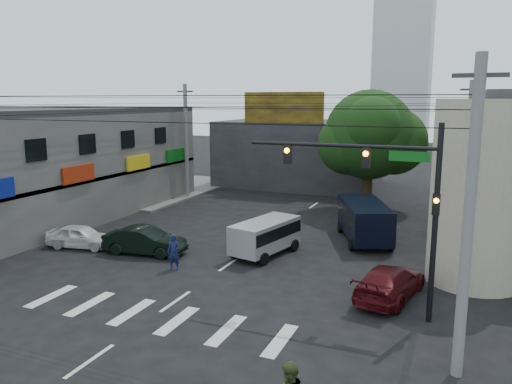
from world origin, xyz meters
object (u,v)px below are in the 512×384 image
Objects in this scene: maroon_sedan at (390,282)px; silver_minivan at (265,238)px; street_tree at (369,135)px; white_compact at (81,236)px; traffic_officer at (174,252)px; utility_pole_near_right at (468,223)px; utility_pole_far_left at (186,142)px; traffic_gantry at (388,188)px; navy_van at (364,222)px; dark_sedan at (145,241)px; utility_pole_far_right at (467,152)px.

maroon_sedan is 1.08× the size of silver_minivan.
street_tree is 20.67m from white_compact.
street_tree is 18.40m from traffic_officer.
traffic_officer is at bearing 159.28° from utility_pole_near_right.
utility_pole_far_left is at bearing -3.96° from white_compact.
utility_pole_near_right reaches higher than traffic_officer.
traffic_gantry is 4.50m from maroon_sedan.
silver_minivan is at bearing -85.97° from white_compact.
utility_pole_far_left is at bearing 135.69° from utility_pole_near_right.
silver_minivan is (11.59, -11.93, -3.69)m from utility_pole_far_left.
utility_pole_near_right is at bearing -52.58° from traffic_gantry.
maroon_sedan is (3.86, -16.30, -4.81)m from street_tree.
street_tree is 1.93× the size of silver_minivan.
street_tree is 0.95× the size of utility_pole_far_left.
utility_pole_far_left reaches higher than navy_van.
navy_van is 11.21m from traffic_officer.
utility_pole_near_right is 7.04m from maroon_sedan.
traffic_officer reaches higher than maroon_sedan.
traffic_gantry is 25.00m from utility_pole_far_left.
street_tree is 9.50m from navy_van.
traffic_gantry is at bearing -19.12° from traffic_officer.
dark_sedan is at bearing -95.44° from white_compact.
utility_pole_far_left is at bearing 106.31° from traffic_officer.
traffic_gantry is 13.57m from dark_sedan.
dark_sedan reaches higher than maroon_sedan.
traffic_gantry reaches higher than white_compact.
utility_pole_far_left and utility_pole_far_right have the same top height.
dark_sedan is at bearing 167.35° from traffic_gantry.
traffic_officer is (-9.87, 1.25, -3.96)m from traffic_gantry.
silver_minivan is at bearing -15.18° from maroon_sedan.
utility_pole_far_left is 1.55× the size of navy_van.
utility_pole_near_right is 20.51m from white_compact.
silver_minivan is (-2.91, -12.93, -4.57)m from street_tree.
navy_van is at bearing -125.14° from utility_pole_far_right.
street_tree reaches higher than white_compact.
white_compact is 2.25× the size of traffic_officer.
dark_sedan reaches higher than white_compact.
utility_pole_far_left is 1.89× the size of maroon_sedan.
utility_pole_near_right is (2.68, -3.50, -0.23)m from traffic_gantry.
maroon_sedan is at bearing -76.66° from street_tree.
navy_van is at bearing -80.87° from street_tree.
utility_pole_near_right is 13.93m from traffic_officer.
utility_pole_near_right reaches higher than white_compact.
dark_sedan is at bearing 138.17° from traffic_officer.
street_tree is at bearing -13.19° from navy_van.
utility_pole_far_left reaches higher than dark_sedan.
navy_van reaches higher than silver_minivan.
utility_pole_far_right is (0.00, 20.50, 0.00)m from utility_pole_near_right.
street_tree is 14.02m from silver_minivan.
maroon_sedan is (16.59, -0.75, 0.04)m from white_compact.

